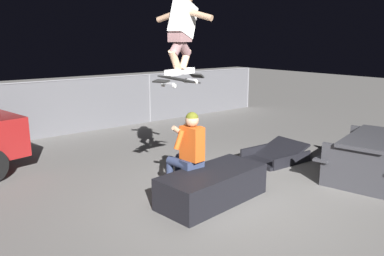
{
  "coord_description": "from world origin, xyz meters",
  "views": [
    {
      "loc": [
        -3.67,
        -3.8,
        2.32
      ],
      "look_at": [
        -0.36,
        0.42,
        1.06
      ],
      "focal_mm": 35.58,
      "sensor_mm": 36.0,
      "label": 1
    }
  ],
  "objects_px": {
    "skater_airborne": "(182,29)",
    "kicker_ramp": "(275,157)",
    "person_sitting_on_ledge": "(187,150)",
    "ledge_box_main": "(212,186)",
    "skateboard": "(180,80)",
    "picnic_table_back": "(371,151)"
  },
  "relations": [
    {
      "from": "kicker_ramp",
      "to": "ledge_box_main",
      "type": "bearing_deg",
      "value": -162.96
    },
    {
      "from": "picnic_table_back",
      "to": "skater_airborne",
      "type": "bearing_deg",
      "value": 155.87
    },
    {
      "from": "skater_airborne",
      "to": "kicker_ramp",
      "type": "xyz_separation_m",
      "value": [
        2.49,
        0.32,
        -2.38
      ]
    },
    {
      "from": "skater_airborne",
      "to": "person_sitting_on_ledge",
      "type": "bearing_deg",
      "value": 22.28
    },
    {
      "from": "skateboard",
      "to": "skater_airborne",
      "type": "bearing_deg",
      "value": 20.46
    },
    {
      "from": "skater_airborne",
      "to": "kicker_ramp",
      "type": "distance_m",
      "value": 3.46
    },
    {
      "from": "picnic_table_back",
      "to": "person_sitting_on_ledge",
      "type": "bearing_deg",
      "value": 154.26
    },
    {
      "from": "ledge_box_main",
      "to": "skateboard",
      "type": "relative_size",
      "value": 1.62
    },
    {
      "from": "skater_airborne",
      "to": "skateboard",
      "type": "bearing_deg",
      "value": -159.54
    },
    {
      "from": "ledge_box_main",
      "to": "kicker_ramp",
      "type": "height_order",
      "value": "ledge_box_main"
    },
    {
      "from": "ledge_box_main",
      "to": "skateboard",
      "type": "xyz_separation_m",
      "value": [
        -0.31,
        0.34,
        1.54
      ]
    },
    {
      "from": "skater_airborne",
      "to": "kicker_ramp",
      "type": "relative_size",
      "value": 0.96
    },
    {
      "from": "person_sitting_on_ledge",
      "to": "picnic_table_back",
      "type": "height_order",
      "value": "person_sitting_on_ledge"
    },
    {
      "from": "person_sitting_on_ledge",
      "to": "picnic_table_back",
      "type": "relative_size",
      "value": 0.66
    },
    {
      "from": "person_sitting_on_ledge",
      "to": "skater_airborne",
      "type": "relative_size",
      "value": 1.16
    },
    {
      "from": "skateboard",
      "to": "kicker_ramp",
      "type": "bearing_deg",
      "value": 7.59
    },
    {
      "from": "kicker_ramp",
      "to": "skateboard",
      "type": "bearing_deg",
      "value": -172.41
    },
    {
      "from": "ledge_box_main",
      "to": "skateboard",
      "type": "bearing_deg",
      "value": 132.36
    },
    {
      "from": "skateboard",
      "to": "picnic_table_back",
      "type": "xyz_separation_m",
      "value": [
        3.0,
        -1.3,
        -1.27
      ]
    },
    {
      "from": "ledge_box_main",
      "to": "kicker_ramp",
      "type": "xyz_separation_m",
      "value": [
        2.23,
        0.68,
        -0.16
      ]
    },
    {
      "from": "ledge_box_main",
      "to": "skater_airborne",
      "type": "relative_size",
      "value": 1.48
    },
    {
      "from": "person_sitting_on_ledge",
      "to": "skater_airborne",
      "type": "xyz_separation_m",
      "value": [
        -0.11,
        -0.05,
        1.74
      ]
    }
  ]
}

